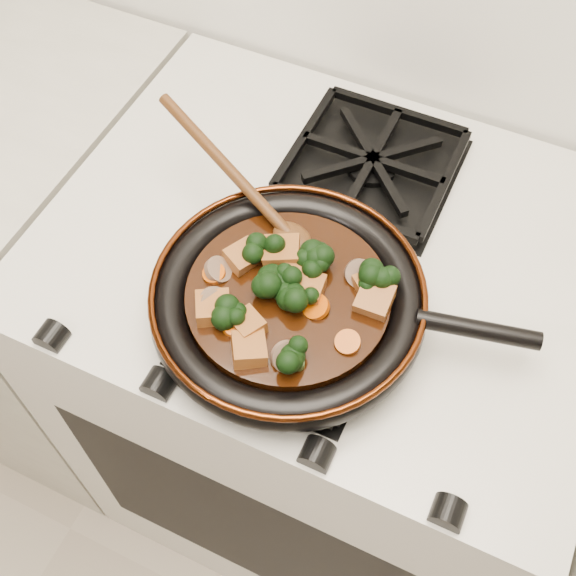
% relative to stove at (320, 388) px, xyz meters
% --- Properties ---
extents(stove, '(0.76, 0.60, 0.90)m').
position_rel_stove_xyz_m(stove, '(0.00, 0.00, 0.00)').
color(stove, beige).
rests_on(stove, ground).
extents(burner_grate_front, '(0.23, 0.23, 0.03)m').
position_rel_stove_xyz_m(burner_grate_front, '(0.00, -0.14, 0.46)').
color(burner_grate_front, black).
rests_on(burner_grate_front, stove).
extents(burner_grate_back, '(0.23, 0.23, 0.03)m').
position_rel_stove_xyz_m(burner_grate_back, '(0.00, 0.14, 0.46)').
color(burner_grate_back, black).
rests_on(burner_grate_back, stove).
extents(skillet, '(0.45, 0.33, 0.05)m').
position_rel_stove_xyz_m(skillet, '(-0.00, -0.13, 0.49)').
color(skillet, black).
rests_on(skillet, burner_grate_front).
extents(braising_sauce, '(0.24, 0.24, 0.02)m').
position_rel_stove_xyz_m(braising_sauce, '(-0.00, -0.13, 0.50)').
color(braising_sauce, black).
rests_on(braising_sauce, skillet).
extents(tofu_cube_0, '(0.05, 0.04, 0.02)m').
position_rel_stove_xyz_m(tofu_cube_0, '(-0.02, -0.20, 0.52)').
color(tofu_cube_0, brown).
rests_on(tofu_cube_0, braising_sauce).
extents(tofu_cube_1, '(0.06, 0.06, 0.03)m').
position_rel_stove_xyz_m(tofu_cube_1, '(-0.03, -0.09, 0.52)').
color(tofu_cube_1, brown).
rests_on(tofu_cube_1, braising_sauce).
extents(tofu_cube_2, '(0.04, 0.04, 0.03)m').
position_rel_stove_xyz_m(tofu_cube_2, '(0.02, -0.12, 0.52)').
color(tofu_cube_2, brown).
rests_on(tofu_cube_2, braising_sauce).
extents(tofu_cube_3, '(0.05, 0.06, 0.03)m').
position_rel_stove_xyz_m(tofu_cube_3, '(-0.01, -0.22, 0.52)').
color(tofu_cube_3, brown).
rests_on(tofu_cube_3, braising_sauce).
extents(tofu_cube_4, '(0.05, 0.06, 0.03)m').
position_rel_stove_xyz_m(tofu_cube_4, '(-0.07, -0.19, 0.52)').
color(tofu_cube_4, brown).
rests_on(tofu_cube_4, braising_sauce).
extents(tofu_cube_5, '(0.05, 0.05, 0.02)m').
position_rel_stove_xyz_m(tofu_cube_5, '(-0.00, -0.12, 0.52)').
color(tofu_cube_5, brown).
rests_on(tofu_cube_5, braising_sauce).
extents(tofu_cube_6, '(0.04, 0.05, 0.03)m').
position_rel_stove_xyz_m(tofu_cube_6, '(0.09, -0.10, 0.52)').
color(tofu_cube_6, brown).
rests_on(tofu_cube_6, braising_sauce).
extents(tofu_cube_7, '(0.05, 0.05, 0.03)m').
position_rel_stove_xyz_m(tofu_cube_7, '(-0.07, -0.11, 0.52)').
color(tofu_cube_7, brown).
rests_on(tofu_cube_7, braising_sauce).
extents(tofu_cube_8, '(0.05, 0.05, 0.02)m').
position_rel_stove_xyz_m(tofu_cube_8, '(0.08, -0.09, 0.52)').
color(tofu_cube_8, brown).
rests_on(tofu_cube_8, braising_sauce).
extents(tofu_cube_9, '(0.05, 0.05, 0.02)m').
position_rel_stove_xyz_m(tofu_cube_9, '(-0.01, -0.10, 0.52)').
color(tofu_cube_9, brown).
rests_on(tofu_cube_9, braising_sauce).
extents(broccoli_floret_0, '(0.08, 0.09, 0.07)m').
position_rel_stove_xyz_m(broccoli_floret_0, '(-0.00, -0.08, 0.52)').
color(broccoli_floret_0, black).
rests_on(broccoli_floret_0, braising_sauce).
extents(broccoli_floret_1, '(0.07, 0.06, 0.07)m').
position_rel_stove_xyz_m(broccoli_floret_1, '(-0.05, -0.10, 0.52)').
color(broccoli_floret_1, black).
rests_on(broccoli_floret_1, braising_sauce).
extents(broccoli_floret_2, '(0.08, 0.09, 0.06)m').
position_rel_stove_xyz_m(broccoli_floret_2, '(0.05, -0.22, 0.52)').
color(broccoli_floret_2, black).
rests_on(broccoli_floret_2, braising_sauce).
extents(broccoli_floret_3, '(0.07, 0.07, 0.07)m').
position_rel_stove_xyz_m(broccoli_floret_3, '(0.09, -0.09, 0.52)').
color(broccoli_floret_3, black).
rests_on(broccoli_floret_3, braising_sauce).
extents(broccoli_floret_4, '(0.08, 0.09, 0.07)m').
position_rel_stove_xyz_m(broccoli_floret_4, '(-0.02, -0.14, 0.52)').
color(broccoli_floret_4, black).
rests_on(broccoli_floret_4, braising_sauce).
extents(broccoli_floret_5, '(0.07, 0.06, 0.07)m').
position_rel_stove_xyz_m(broccoli_floret_5, '(0.01, -0.10, 0.52)').
color(broccoli_floret_5, black).
rests_on(broccoli_floret_5, braising_sauce).
extents(broccoli_floret_6, '(0.06, 0.07, 0.06)m').
position_rel_stove_xyz_m(broccoli_floret_6, '(-0.01, -0.14, 0.52)').
color(broccoli_floret_6, black).
rests_on(broccoli_floret_6, braising_sauce).
extents(broccoli_floret_7, '(0.09, 0.08, 0.07)m').
position_rel_stove_xyz_m(broccoli_floret_7, '(0.02, -0.14, 0.52)').
color(broccoli_floret_7, black).
rests_on(broccoli_floret_7, braising_sauce).
extents(broccoli_floret_8, '(0.06, 0.07, 0.07)m').
position_rel_stove_xyz_m(broccoli_floret_8, '(-0.02, -0.13, 0.52)').
color(broccoli_floret_8, black).
rests_on(broccoli_floret_8, braising_sauce).
extents(broccoli_floret_9, '(0.08, 0.08, 0.07)m').
position_rel_stove_xyz_m(broccoli_floret_9, '(-0.05, -0.19, 0.52)').
color(broccoli_floret_9, black).
rests_on(broccoli_floret_9, braising_sauce).
extents(carrot_coin_0, '(0.03, 0.03, 0.01)m').
position_rel_stove_xyz_m(carrot_coin_0, '(-0.09, -0.15, 0.51)').
color(carrot_coin_0, '#C44A05').
rests_on(carrot_coin_0, braising_sauce).
extents(carrot_coin_1, '(0.03, 0.03, 0.02)m').
position_rel_stove_xyz_m(carrot_coin_1, '(-0.04, -0.20, 0.51)').
color(carrot_coin_1, '#C44A05').
rests_on(carrot_coin_1, braising_sauce).
extents(carrot_coin_2, '(0.03, 0.03, 0.02)m').
position_rel_stove_xyz_m(carrot_coin_2, '(0.09, -0.17, 0.51)').
color(carrot_coin_2, '#C44A05').
rests_on(carrot_coin_2, braising_sauce).
extents(carrot_coin_3, '(0.03, 0.03, 0.02)m').
position_rel_stove_xyz_m(carrot_coin_3, '(0.04, -0.14, 0.51)').
color(carrot_coin_3, '#C44A05').
rests_on(carrot_coin_3, braising_sauce).
extents(mushroom_slice_0, '(0.04, 0.04, 0.03)m').
position_rel_stove_xyz_m(mushroom_slice_0, '(-0.07, -0.19, 0.52)').
color(mushroom_slice_0, brown).
rests_on(mushroom_slice_0, braising_sauce).
extents(mushroom_slice_1, '(0.04, 0.04, 0.03)m').
position_rel_stove_xyz_m(mushroom_slice_1, '(-0.09, -0.14, 0.52)').
color(mushroom_slice_1, brown).
rests_on(mushroom_slice_1, braising_sauce).
extents(mushroom_slice_2, '(0.05, 0.05, 0.03)m').
position_rel_stove_xyz_m(mushroom_slice_2, '(0.06, -0.08, 0.52)').
color(mushroom_slice_2, brown).
rests_on(mushroom_slice_2, braising_sauce).
extents(mushroom_slice_3, '(0.05, 0.05, 0.03)m').
position_rel_stove_xyz_m(mushroom_slice_3, '(0.03, -0.21, 0.52)').
color(mushroom_slice_3, brown).
rests_on(mushroom_slice_3, braising_sauce).
extents(mushroom_slice_4, '(0.05, 0.05, 0.03)m').
position_rel_stove_xyz_m(mushroom_slice_4, '(-0.07, -0.18, 0.52)').
color(mushroom_slice_4, brown).
rests_on(mushroom_slice_4, braising_sauce).
extents(wooden_spoon, '(0.16, 0.09, 0.25)m').
position_rel_stove_xyz_m(wooden_spoon, '(-0.10, -0.03, 0.53)').
color(wooden_spoon, '#49280F').
rests_on(wooden_spoon, braising_sauce).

